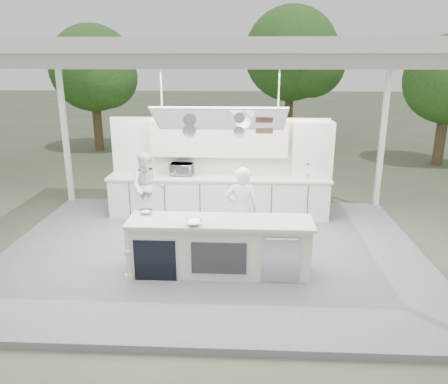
# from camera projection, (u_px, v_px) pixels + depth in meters

# --- Properties ---
(ground) EXTENTS (90.00, 90.00, 0.00)m
(ground) POSITION_uv_depth(u_px,v_px,m) (213.00, 255.00, 8.46)
(ground) COLOR #4B553B
(ground) RESTS_ON ground
(stage_deck) EXTENTS (8.00, 6.00, 0.12)m
(stage_deck) POSITION_uv_depth(u_px,v_px,m) (213.00, 252.00, 8.44)
(stage_deck) COLOR slate
(stage_deck) RESTS_ON ground
(tent) EXTENTS (8.20, 6.20, 3.86)m
(tent) POSITION_uv_depth(u_px,v_px,m) (211.00, 55.00, 7.36)
(tent) COLOR white
(tent) RESTS_ON ground
(demo_island) EXTENTS (3.10, 0.79, 0.95)m
(demo_island) POSITION_uv_depth(u_px,v_px,m) (219.00, 246.00, 7.40)
(demo_island) COLOR white
(demo_island) RESTS_ON stage_deck
(back_counter) EXTENTS (5.08, 0.72, 0.95)m
(back_counter) POSITION_uv_depth(u_px,v_px,m) (219.00, 196.00, 10.10)
(back_counter) COLOR white
(back_counter) RESTS_ON stage_deck
(back_wall_unit) EXTENTS (5.05, 0.48, 2.25)m
(back_wall_unit) POSITION_uv_depth(u_px,v_px,m) (238.00, 153.00, 9.99)
(back_wall_unit) COLOR white
(back_wall_unit) RESTS_ON stage_deck
(tree_cluster) EXTENTS (19.55, 9.40, 5.85)m
(tree_cluster) POSITION_uv_depth(u_px,v_px,m) (227.00, 68.00, 16.83)
(tree_cluster) COLOR brown
(tree_cluster) RESTS_ON ground
(head_chef) EXTENTS (0.61, 0.41, 1.66)m
(head_chef) POSITION_uv_depth(u_px,v_px,m) (242.00, 210.00, 8.14)
(head_chef) COLOR white
(head_chef) RESTS_ON stage_deck
(sous_chef) EXTENTS (0.76, 0.59, 1.57)m
(sous_chef) POSITION_uv_depth(u_px,v_px,m) (148.00, 187.00, 9.75)
(sous_chef) COLOR white
(sous_chef) RESTS_ON stage_deck
(toaster_oven) EXTENTS (0.53, 0.38, 0.28)m
(toaster_oven) POSITION_uv_depth(u_px,v_px,m) (182.00, 169.00, 10.03)
(toaster_oven) COLOR silver
(toaster_oven) RESTS_ON back_counter
(bowl_large) EXTENTS (0.30, 0.30, 0.07)m
(bowl_large) POSITION_uv_depth(u_px,v_px,m) (194.00, 223.00, 7.05)
(bowl_large) COLOR silver
(bowl_large) RESTS_ON demo_island
(bowl_small) EXTENTS (0.29, 0.29, 0.07)m
(bowl_small) POSITION_uv_depth(u_px,v_px,m) (146.00, 212.00, 7.56)
(bowl_small) COLOR #B2B5BA
(bowl_small) RESTS_ON demo_island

